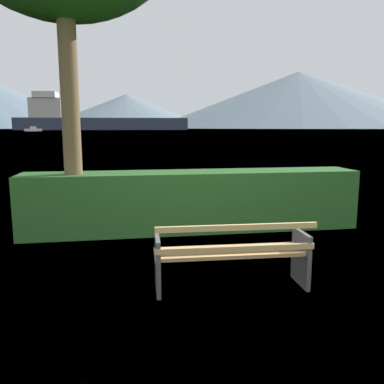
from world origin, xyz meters
TOP-DOWN VIEW (x-y plane):
  - ground_plane at (0.00, 0.00)m, footprint 1400.00×1400.00m
  - water_surface at (0.00, 307.87)m, footprint 620.00×620.00m
  - park_bench at (-0.00, -0.06)m, footprint 1.88×0.63m
  - hedge_row at (0.00, 2.79)m, footprint 6.29×0.89m
  - cargo_ship_large at (-23.69, 253.19)m, footprint 106.05×16.63m
  - fishing_boat_near at (-41.49, 179.24)m, footprint 7.69×4.34m
  - sailboat_mid at (-54.95, 248.71)m, footprint 6.32×3.84m
  - distant_hills at (52.70, 548.75)m, footprint 827.81×415.05m

SIDE VIEW (x-z plane):
  - ground_plane at x=0.00m, z-range 0.00..0.00m
  - water_surface at x=0.00m, z-range 0.00..0.00m
  - park_bench at x=0.00m, z-range 0.00..0.86m
  - hedge_row at x=0.00m, z-range 0.00..1.12m
  - sailboat_mid at x=-54.95m, z-range -0.25..1.47m
  - fishing_boat_near at x=-41.49m, z-range -0.33..1.88m
  - cargo_ship_large at x=-23.69m, z-range -5.07..17.92m
  - distant_hills at x=52.70m, z-range -1.96..76.66m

